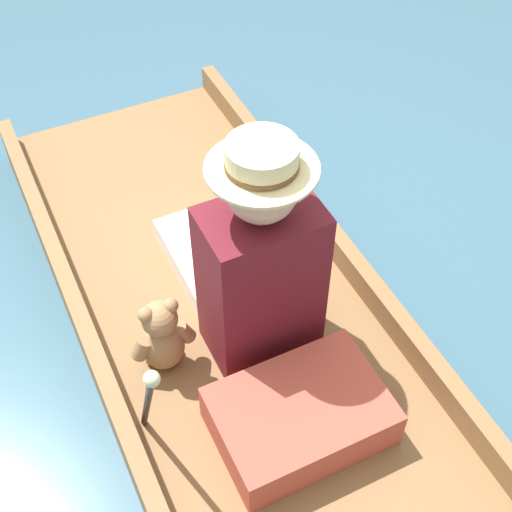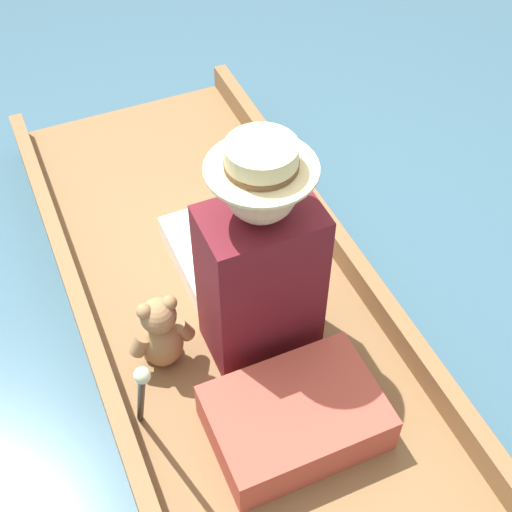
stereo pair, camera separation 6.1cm
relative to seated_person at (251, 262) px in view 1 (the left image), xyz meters
name	(u,v)px [view 1 (the left image)]	position (x,y,z in m)	size (l,w,h in m)	color
ground_plane	(225,326)	(-0.05, 0.13, -0.48)	(16.00, 16.00, 0.00)	#385B70
punt_boat	(224,313)	(-0.05, 0.13, -0.40)	(1.09, 2.71, 0.25)	brown
seat_cushion	(300,416)	(-0.05, -0.46, -0.26)	(0.55, 0.38, 0.16)	#B24738
seated_person	(251,262)	(0.00, 0.00, 0.00)	(0.38, 0.81, 0.90)	white
teddy_bear	(162,337)	(-0.35, -0.03, -0.18)	(0.24, 0.14, 0.34)	#9E754C
wine_glass	(291,220)	(0.36, 0.36, -0.27)	(0.08, 0.08, 0.10)	silver
walking_cane	(148,399)	(-0.50, -0.39, 0.06)	(0.04, 0.31, 0.69)	black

